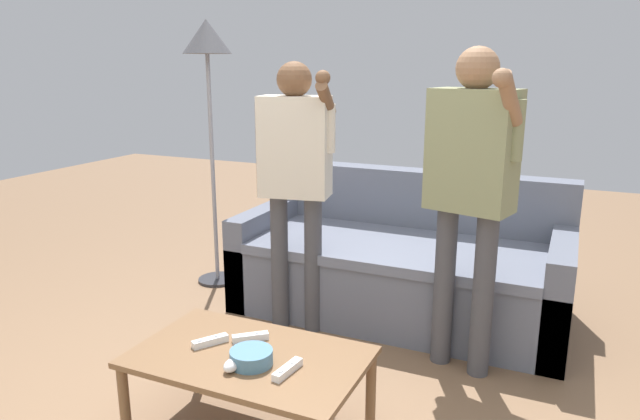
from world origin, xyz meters
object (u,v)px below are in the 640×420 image
at_px(player_right, 471,175).
at_px(floor_lamp, 208,59).
at_px(snack_bowl, 251,357).
at_px(player_left, 295,167).
at_px(couch, 402,265).
at_px(game_remote_wand_near, 210,341).
at_px(game_remote_wand_far, 288,370).
at_px(coffee_table, 249,364).
at_px(game_remote_nunchuk, 232,365).
at_px(game_remote_wand_spare, 250,337).

bearing_deg(player_right, floor_lamp, 164.36).
xyz_separation_m(snack_bowl, player_left, (-0.34, 1.07, 0.56)).
height_order(couch, snack_bowl, couch).
distance_m(game_remote_wand_near, game_remote_wand_far, 0.41).
bearing_deg(game_remote_wand_near, couch, 75.54).
bearing_deg(player_left, game_remote_wand_far, -65.06).
height_order(coffee_table, snack_bowl, snack_bowl).
bearing_deg(game_remote_wand_near, floor_lamp, 123.55).
relative_size(coffee_table, game_remote_wand_far, 5.70).
distance_m(game_remote_nunchuk, player_right, 1.41).
bearing_deg(player_left, snack_bowl, -72.49).
bearing_deg(coffee_table, couch, 82.56).
xyz_separation_m(coffee_table, snack_bowl, (0.05, -0.06, 0.07)).
bearing_deg(game_remote_nunchuk, snack_bowl, 60.51).
distance_m(game_remote_nunchuk, game_remote_wand_spare, 0.25).
relative_size(floor_lamp, game_remote_wand_far, 10.93).
bearing_deg(game_remote_nunchuk, couch, 83.46).
distance_m(coffee_table, player_right, 1.35).
distance_m(snack_bowl, floor_lamp, 2.26).
xyz_separation_m(floor_lamp, game_remote_wand_far, (1.37, -1.52, -1.17)).
height_order(couch, player_left, player_left).
relative_size(player_right, game_remote_wand_far, 9.70).
height_order(game_remote_wand_far, game_remote_wand_spare, same).
bearing_deg(snack_bowl, game_remote_nunchuk, -119.49).
distance_m(game_remote_nunchuk, player_left, 1.32).
relative_size(couch, snack_bowl, 11.69).
relative_size(game_remote_nunchuk, game_remote_wand_near, 0.59).
bearing_deg(floor_lamp, game_remote_wand_far, -48.06).
height_order(player_right, player_left, player_right).
xyz_separation_m(player_left, game_remote_wand_far, (0.50, -1.08, -0.58)).
bearing_deg(coffee_table, game_remote_wand_spare, 118.07).
height_order(game_remote_nunchuk, game_remote_wand_spare, game_remote_nunchuk).
distance_m(couch, player_left, 0.99).
xyz_separation_m(coffee_table, game_remote_wand_near, (-0.19, 0.01, 0.06)).
distance_m(floor_lamp, game_remote_wand_spare, 2.10).
bearing_deg(player_right, game_remote_wand_far, -115.23).
bearing_deg(game_remote_wand_spare, snack_bowl, -57.71).
xyz_separation_m(coffee_table, game_remote_wand_far, (0.21, -0.07, 0.06)).
bearing_deg(game_remote_wand_far, game_remote_nunchuk, -160.46).
bearing_deg(player_left, floor_lamp, 152.72).
distance_m(coffee_table, game_remote_wand_far, 0.23).
relative_size(snack_bowl, game_remote_wand_far, 1.03).
xyz_separation_m(floor_lamp, player_right, (1.85, -0.52, -0.55)).
distance_m(snack_bowl, player_right, 1.34).
distance_m(snack_bowl, game_remote_wand_far, 0.16).
distance_m(snack_bowl, game_remote_nunchuk, 0.09).
bearing_deg(coffee_table, game_remote_wand_far, -17.22).
bearing_deg(player_right, game_remote_nunchuk, -122.15).
xyz_separation_m(coffee_table, floor_lamp, (-1.16, 1.46, 1.23)).
distance_m(floor_lamp, game_remote_wand_near, 2.10).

